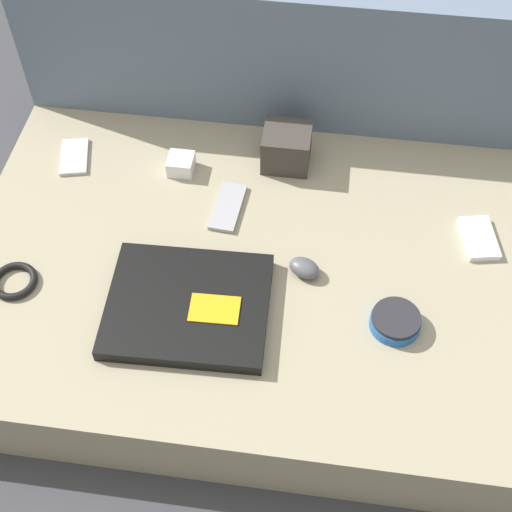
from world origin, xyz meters
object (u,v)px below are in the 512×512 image
Objects in this scene: computer_mouse at (304,268)px; speaker_puck at (395,321)px; laptop at (188,306)px; charger_brick at (181,164)px; phone_silver at (479,238)px; camera_pouch at (287,147)px; phone_black at (228,207)px; phone_small at (74,157)px.

computer_mouse is 0.20m from speaker_puck.
laptop is 5.56× the size of charger_brick.
charger_brick reaches higher than laptop.
speaker_puck is at bearing -137.14° from phone_silver.
phone_silver is 0.44m from camera_pouch.
phone_silver is at bearing 2.75° from phone_black.
laptop is 3.30× the size of speaker_puck.
camera_pouch is at bearing 127.89° from computer_mouse.
laptop is at bearing -108.51° from camera_pouch.
speaker_puck is 0.91× the size of camera_pouch.
laptop is 2.29× the size of phone_black.
laptop is 2.64× the size of phone_silver.
charger_brick is at bearing 145.26° from phone_black.
phone_small is at bearing 161.24° from phone_silver.
phone_black is at bearing 165.23° from computer_mouse.
camera_pouch reaches higher than laptop.
speaker_puck is (0.17, -0.10, -0.00)m from computer_mouse.
speaker_puck is 0.46m from camera_pouch.
laptop reaches higher than phone_silver.
phone_black is 0.37m from phone_small.
speaker_puck reaches higher than phone_small.
phone_silver is (0.16, 0.22, -0.01)m from speaker_puck.
phone_small is 0.24m from charger_brick.
computer_mouse is 0.73× the size of camera_pouch.
camera_pouch reaches higher than phone_black.
phone_small is 2.16× the size of charger_brick.
phone_small is (-0.70, 0.34, -0.01)m from speaker_puck.
laptop is 0.38m from speaker_puck.
phone_small is 1.17× the size of camera_pouch.
phone_small is (-0.86, 0.11, -0.00)m from phone_silver.
laptop and speaker_puck have the same top height.
phone_silver is 0.87× the size of phone_black.
speaker_puck is 0.27m from phone_silver.
phone_small is at bearing -173.64° from camera_pouch.
speaker_puck is at bearing 0.59° from laptop.
laptop is 2.58× the size of phone_small.
charger_brick is at bearing -14.43° from phone_small.
laptop is at bearing -125.96° from computer_mouse.
phone_black reaches higher than phone_small.
computer_mouse reaches higher than phone_black.
camera_pouch is 1.85× the size of charger_brick.
computer_mouse is 0.64× the size of phone_silver.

